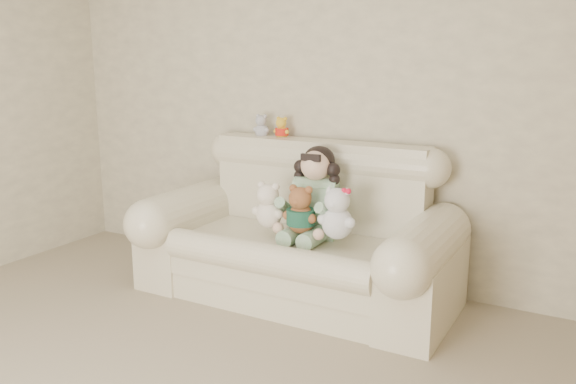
{
  "coord_description": "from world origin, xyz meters",
  "views": [
    {
      "loc": [
        1.85,
        -1.37,
        1.6
      ],
      "look_at": [
        0.04,
        1.9,
        0.75
      ],
      "focal_mm": 37.34,
      "sensor_mm": 36.0,
      "label": 1
    }
  ],
  "objects_px": {
    "white_cat": "(338,208)",
    "cream_teddy": "(269,201)",
    "sofa": "(295,224)",
    "seated_child": "(316,192)",
    "brown_teddy": "(301,205)"
  },
  "relations": [
    {
      "from": "seated_child",
      "to": "cream_teddy",
      "type": "bearing_deg",
      "value": -150.37
    },
    {
      "from": "sofa",
      "to": "white_cat",
      "type": "xyz_separation_m",
      "value": [
        0.36,
        -0.12,
        0.18
      ]
    },
    {
      "from": "sofa",
      "to": "brown_teddy",
      "type": "bearing_deg",
      "value": -49.02
    },
    {
      "from": "seated_child",
      "to": "white_cat",
      "type": "distance_m",
      "value": 0.32
    },
    {
      "from": "seated_child",
      "to": "white_cat",
      "type": "relative_size",
      "value": 1.59
    },
    {
      "from": "cream_teddy",
      "to": "white_cat",
      "type": "bearing_deg",
      "value": 7.88
    },
    {
      "from": "white_cat",
      "to": "cream_teddy",
      "type": "bearing_deg",
      "value": 160.04
    },
    {
      "from": "brown_teddy",
      "to": "white_cat",
      "type": "distance_m",
      "value": 0.25
    },
    {
      "from": "sofa",
      "to": "white_cat",
      "type": "distance_m",
      "value": 0.42
    },
    {
      "from": "seated_child",
      "to": "brown_teddy",
      "type": "height_order",
      "value": "seated_child"
    },
    {
      "from": "sofa",
      "to": "cream_teddy",
      "type": "height_order",
      "value": "sofa"
    },
    {
      "from": "brown_teddy",
      "to": "cream_teddy",
      "type": "xyz_separation_m",
      "value": [
        -0.24,
        0.0,
        -0.0
      ]
    },
    {
      "from": "sofa",
      "to": "seated_child",
      "type": "height_order",
      "value": "seated_child"
    },
    {
      "from": "brown_teddy",
      "to": "cream_teddy",
      "type": "height_order",
      "value": "brown_teddy"
    },
    {
      "from": "seated_child",
      "to": "white_cat",
      "type": "xyz_separation_m",
      "value": [
        0.25,
        -0.2,
        -0.03
      ]
    }
  ]
}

